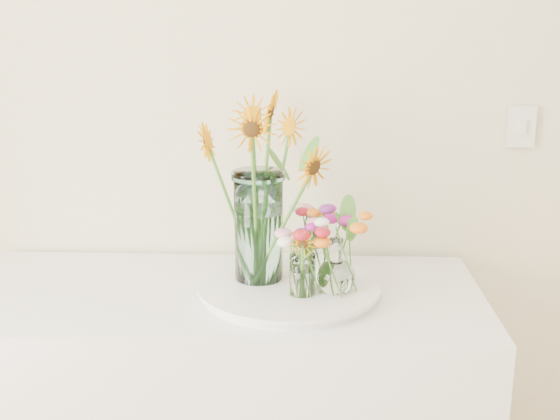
{
  "coord_description": "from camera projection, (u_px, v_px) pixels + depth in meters",
  "views": [
    {
      "loc": [
        -0.28,
        0.19,
        1.62
      ],
      "look_at": [
        -0.35,
        1.91,
        1.13
      ],
      "focal_mm": 45.0,
      "sensor_mm": 36.0,
      "label": 1
    }
  ],
  "objects": [
    {
      "name": "wildflower_posy_a",
      "position": [
        302.0,
        259.0,
        1.75
      ],
      "size": [
        0.19,
        0.19,
        0.2
      ],
      "primitive_type": null,
      "color": "orange",
      "rests_on": "tray"
    },
    {
      "name": "small_vase_a",
      "position": [
        302.0,
        275.0,
        1.76
      ],
      "size": [
        0.09,
        0.09,
        0.11
      ],
      "primitive_type": "cylinder",
      "rotation": [
        0.0,
        0.0,
        0.43
      ],
      "color": "white",
      "rests_on": "tray"
    },
    {
      "name": "mason_jar",
      "position": [
        259.0,
        226.0,
        1.85
      ],
      "size": [
        0.17,
        0.17,
        0.3
      ],
      "primitive_type": "cylinder",
      "rotation": [
        0.0,
        0.0,
        0.43
      ],
      "color": "#A0D3D6",
      "rests_on": "tray"
    },
    {
      "name": "sunflower_bouquet",
      "position": [
        258.0,
        184.0,
        1.82
      ],
      "size": [
        0.9,
        0.9,
        0.53
      ],
      "primitive_type": null,
      "rotation": [
        0.0,
        0.0,
        0.43
      ],
      "color": "orange",
      "rests_on": "tray"
    },
    {
      "name": "wildflower_posy_c",
      "position": [
        313.0,
        236.0,
        1.92
      ],
      "size": [
        0.2,
        0.2,
        0.21
      ],
      "primitive_type": null,
      "color": "orange",
      "rests_on": "tray"
    },
    {
      "name": "small_vase_b",
      "position": [
        336.0,
        266.0,
        1.78
      ],
      "size": [
        0.12,
        0.12,
        0.15
      ],
      "primitive_type": null,
      "rotation": [
        0.0,
        0.0,
        0.27
      ],
      "color": "white",
      "rests_on": "tray"
    },
    {
      "name": "tray",
      "position": [
        289.0,
        290.0,
        1.85
      ],
      "size": [
        0.46,
        0.46,
        0.02
      ],
      "primitive_type": "cylinder",
      "color": "white",
      "rests_on": "counter"
    },
    {
      "name": "wildflower_posy_b",
      "position": [
        336.0,
        249.0,
        1.77
      ],
      "size": [
        0.22,
        0.22,
        0.24
      ],
      "primitive_type": null,
      "color": "orange",
      "rests_on": "tray"
    },
    {
      "name": "small_vase_c",
      "position": [
        313.0,
        251.0,
        1.93
      ],
      "size": [
        0.07,
        0.07,
        0.12
      ],
      "primitive_type": "cylinder",
      "rotation": [
        0.0,
        0.0,
        0.12
      ],
      "color": "white",
      "rests_on": "tray"
    }
  ]
}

